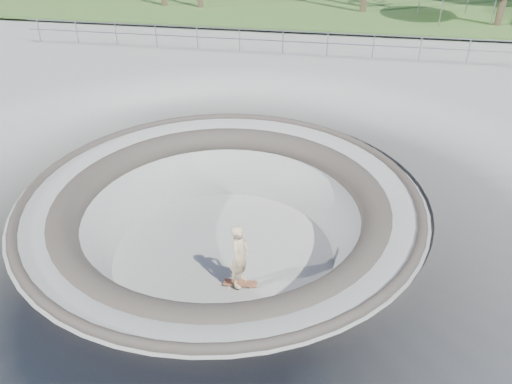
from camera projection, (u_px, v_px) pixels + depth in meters
ground at (221, 194)px, 12.82m from camera, size 180.00×180.00×0.00m
skate_bowl at (224, 250)px, 13.79m from camera, size 14.00×14.00×4.10m
distant_hills at (357, 9)px, 63.71m from camera, size 103.20×45.00×28.60m
safety_railing at (283, 42)px, 22.47m from camera, size 25.00×0.06×1.03m
skateboard at (240, 283)px, 12.66m from camera, size 0.86×0.29×0.09m
skater at (240, 256)px, 12.19m from camera, size 0.55×0.71×1.74m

